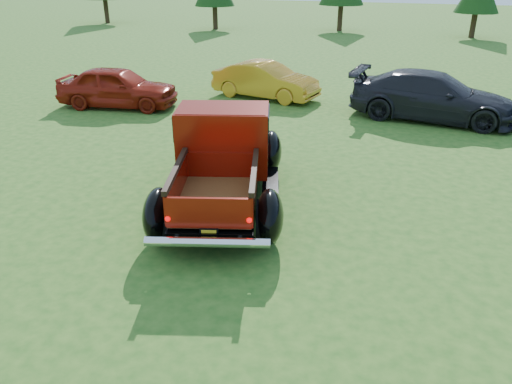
{
  "coord_description": "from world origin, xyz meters",
  "views": [
    {
      "loc": [
        2.98,
        -7.31,
        4.66
      ],
      "look_at": [
        0.54,
        0.2,
        0.99
      ],
      "focal_mm": 35.0,
      "sensor_mm": 36.0,
      "label": 1
    }
  ],
  "objects_px": {
    "show_car_yellow": "(265,80)",
    "show_car_grey": "(433,96)",
    "pickup_truck": "(224,154)",
    "show_car_red": "(118,87)"
  },
  "relations": [
    {
      "from": "show_car_yellow",
      "to": "show_car_grey",
      "type": "height_order",
      "value": "show_car_grey"
    },
    {
      "from": "show_car_yellow",
      "to": "show_car_grey",
      "type": "distance_m",
      "value": 5.97
    },
    {
      "from": "show_car_grey",
      "to": "show_car_yellow",
      "type": "bearing_deg",
      "value": 87.03
    },
    {
      "from": "show_car_red",
      "to": "show_car_yellow",
      "type": "bearing_deg",
      "value": -66.47
    },
    {
      "from": "show_car_red",
      "to": "show_car_yellow",
      "type": "relative_size",
      "value": 1.04
    },
    {
      "from": "show_car_red",
      "to": "show_car_grey",
      "type": "xyz_separation_m",
      "value": [
        10.39,
        1.79,
        0.05
      ]
    },
    {
      "from": "pickup_truck",
      "to": "show_car_grey",
      "type": "relative_size",
      "value": 1.08
    },
    {
      "from": "show_car_yellow",
      "to": "show_car_grey",
      "type": "bearing_deg",
      "value": -87.98
    },
    {
      "from": "show_car_red",
      "to": "show_car_grey",
      "type": "relative_size",
      "value": 0.79
    },
    {
      "from": "pickup_truck",
      "to": "show_car_grey",
      "type": "distance_m",
      "value": 8.53
    }
  ]
}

